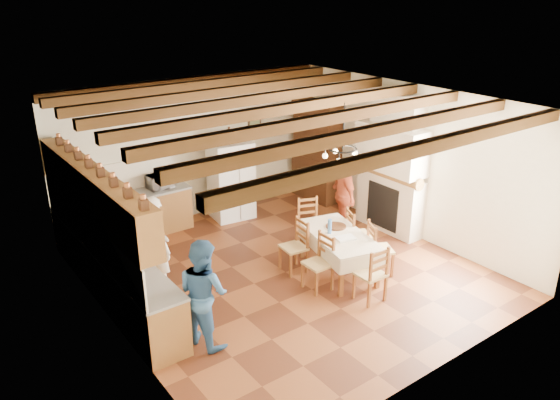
# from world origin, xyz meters

# --- Properties ---
(floor) EXTENTS (6.00, 6.50, 0.02)m
(floor) POSITION_xyz_m (0.00, 0.00, -0.01)
(floor) COLOR #4D2313
(floor) RESTS_ON ground
(ceiling) EXTENTS (6.00, 6.50, 0.02)m
(ceiling) POSITION_xyz_m (0.00, 0.00, 3.01)
(ceiling) COLOR white
(ceiling) RESTS_ON ground
(wall_back) EXTENTS (6.00, 0.02, 3.00)m
(wall_back) POSITION_xyz_m (0.00, 3.26, 1.50)
(wall_back) COLOR beige
(wall_back) RESTS_ON ground
(wall_front) EXTENTS (6.00, 0.02, 3.00)m
(wall_front) POSITION_xyz_m (0.00, -3.26, 1.50)
(wall_front) COLOR beige
(wall_front) RESTS_ON ground
(wall_left) EXTENTS (0.02, 6.50, 3.00)m
(wall_left) POSITION_xyz_m (-3.01, 0.00, 1.50)
(wall_left) COLOR beige
(wall_left) RESTS_ON ground
(wall_right) EXTENTS (0.02, 6.50, 3.00)m
(wall_right) POSITION_xyz_m (3.01, 0.00, 1.50)
(wall_right) COLOR beige
(wall_right) RESTS_ON ground
(ceiling_beams) EXTENTS (6.00, 6.30, 0.16)m
(ceiling_beams) POSITION_xyz_m (0.00, 0.00, 2.91)
(ceiling_beams) COLOR #3B260D
(ceiling_beams) RESTS_ON ground
(lower_cabinets_left) EXTENTS (0.60, 4.30, 0.86)m
(lower_cabinets_left) POSITION_xyz_m (-2.70, 1.05, 0.43)
(lower_cabinets_left) COLOR brown
(lower_cabinets_left) RESTS_ON ground
(lower_cabinets_back) EXTENTS (2.30, 0.60, 0.86)m
(lower_cabinets_back) POSITION_xyz_m (-1.55, 2.95, 0.43)
(lower_cabinets_back) COLOR brown
(lower_cabinets_back) RESTS_ON ground
(countertop_left) EXTENTS (0.62, 4.30, 0.04)m
(countertop_left) POSITION_xyz_m (-2.70, 1.05, 0.88)
(countertop_left) COLOR slate
(countertop_left) RESTS_ON lower_cabinets_left
(countertop_back) EXTENTS (2.34, 0.62, 0.04)m
(countertop_back) POSITION_xyz_m (-1.55, 2.95, 0.88)
(countertop_back) COLOR slate
(countertop_back) RESTS_ON lower_cabinets_back
(backsplash_left) EXTENTS (0.03, 4.30, 0.60)m
(backsplash_left) POSITION_xyz_m (-2.98, 1.05, 1.20)
(backsplash_left) COLOR white
(backsplash_left) RESTS_ON ground
(backsplash_back) EXTENTS (2.30, 0.03, 0.60)m
(backsplash_back) POSITION_xyz_m (-1.55, 3.23, 1.20)
(backsplash_back) COLOR white
(backsplash_back) RESTS_ON ground
(upper_cabinets) EXTENTS (0.35, 4.20, 0.70)m
(upper_cabinets) POSITION_xyz_m (-2.83, 1.05, 1.85)
(upper_cabinets) COLOR brown
(upper_cabinets) RESTS_ON ground
(fireplace) EXTENTS (0.56, 1.60, 2.80)m
(fireplace) POSITION_xyz_m (2.72, 0.20, 1.40)
(fireplace) COLOR beige
(fireplace) RESTS_ON ground
(wall_picture) EXTENTS (0.34, 0.03, 0.42)m
(wall_picture) POSITION_xyz_m (1.55, 3.23, 1.85)
(wall_picture) COLOR #332319
(wall_picture) RESTS_ON ground
(refrigerator) EXTENTS (0.91, 0.78, 1.68)m
(refrigerator) POSITION_xyz_m (0.55, 2.67, 0.84)
(refrigerator) COLOR white
(refrigerator) RESTS_ON floor
(hutch) EXTENTS (0.58, 1.28, 2.28)m
(hutch) POSITION_xyz_m (2.75, 2.45, 1.14)
(hutch) COLOR #331A10
(hutch) RESTS_ON floor
(dining_table) EXTENTS (1.21, 1.82, 0.73)m
(dining_table) POSITION_xyz_m (0.75, -0.52, 0.65)
(dining_table) COLOR white
(dining_table) RESTS_ON floor
(chandelier) EXTENTS (0.47, 0.47, 0.03)m
(chandelier) POSITION_xyz_m (0.75, -0.52, 2.25)
(chandelier) COLOR black
(chandelier) RESTS_ON ground
(chair_left_near) EXTENTS (0.41, 0.43, 0.96)m
(chair_left_near) POSITION_xyz_m (0.09, -0.75, 0.48)
(chair_left_near) COLOR brown
(chair_left_near) RESTS_ON floor
(chair_left_far) EXTENTS (0.44, 0.46, 0.96)m
(chair_left_far) POSITION_xyz_m (0.14, -0.04, 0.48)
(chair_left_far) COLOR brown
(chair_left_far) RESTS_ON floor
(chair_right_near) EXTENTS (0.54, 0.55, 0.96)m
(chair_right_near) POSITION_xyz_m (1.30, -0.99, 0.48)
(chair_right_near) COLOR brown
(chair_right_near) RESTS_ON floor
(chair_right_far) EXTENTS (0.54, 0.55, 0.96)m
(chair_right_far) POSITION_xyz_m (1.40, -0.35, 0.48)
(chair_right_far) COLOR brown
(chair_right_far) RESTS_ON floor
(chair_end_near) EXTENTS (0.43, 0.41, 0.96)m
(chair_end_near) POSITION_xyz_m (0.55, -1.50, 0.48)
(chair_end_near) COLOR brown
(chair_end_near) RESTS_ON floor
(chair_end_far) EXTENTS (0.53, 0.52, 0.96)m
(chair_end_far) POSITION_xyz_m (1.00, 0.54, 0.48)
(chair_end_far) COLOR brown
(chair_end_far) RESTS_ON floor
(person_man) EXTENTS (0.46, 0.67, 1.75)m
(person_man) POSITION_xyz_m (-2.11, 0.57, 0.87)
(person_man) COLOR white
(person_man) RESTS_ON floor
(person_woman_blue) EXTENTS (0.75, 0.88, 1.59)m
(person_woman_blue) POSITION_xyz_m (-2.10, -0.91, 0.79)
(person_woman_blue) COLOR #305B8C
(person_woman_blue) RESTS_ON floor
(person_woman_red) EXTENTS (0.68, 1.01, 1.59)m
(person_woman_red) POSITION_xyz_m (1.94, 0.68, 0.79)
(person_woman_red) COLOR #BE4E2E
(person_woman_red) RESTS_ON floor
(microwave) EXTENTS (0.54, 0.38, 0.29)m
(microwave) POSITION_xyz_m (-0.92, 2.95, 1.04)
(microwave) COLOR silver
(microwave) RESTS_ON countertop_back
(fridge_vase) EXTENTS (0.32, 0.32, 0.32)m
(fridge_vase) POSITION_xyz_m (0.54, 2.67, 1.84)
(fridge_vase) COLOR #331A10
(fridge_vase) RESTS_ON refrigerator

